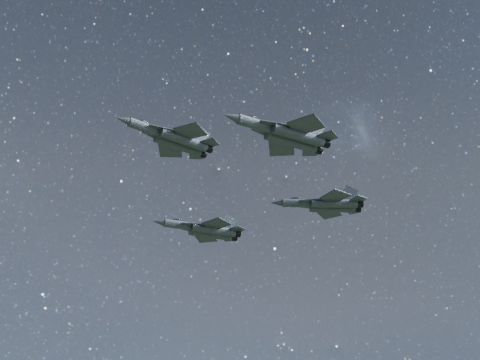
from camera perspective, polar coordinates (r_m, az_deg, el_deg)
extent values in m
cylinder|color=#32393F|center=(83.32, -9.08, 5.11)|extent=(6.85, 3.50, 1.42)
cone|color=#32393F|center=(81.99, -11.83, 6.03)|extent=(2.48, 1.91, 1.28)
ellipsoid|color=#1A2430|center=(83.35, -9.72, 5.73)|extent=(2.36, 1.60, 0.70)
cube|color=#32393F|center=(84.97, -6.21, 4.11)|extent=(7.52, 3.68, 1.18)
cylinder|color=#32393F|center=(84.20, -5.71, 4.09)|extent=(7.71, 3.79, 1.42)
cylinder|color=#32393F|center=(85.57, -6.31, 3.53)|extent=(7.71, 3.79, 1.42)
cylinder|color=black|center=(85.90, -3.27, 3.24)|extent=(1.54, 1.62, 1.31)
cylinder|color=black|center=(87.25, -3.89, 2.71)|extent=(1.54, 1.62, 1.31)
cube|color=#32393F|center=(82.88, -7.69, 5.10)|extent=(4.83, 1.62, 0.11)
cube|color=#32393F|center=(84.75, -8.46, 4.32)|extent=(4.62, 3.21, 0.11)
cube|color=#32393F|center=(82.61, -5.08, 4.92)|extent=(5.23, 5.16, 0.18)
cube|color=#32393F|center=(87.26, -7.09, 3.02)|extent=(4.28, 4.61, 0.18)
cube|color=#32393F|center=(84.98, -3.06, 3.77)|extent=(3.10, 3.08, 0.14)
cube|color=#32393F|center=(88.07, -4.48, 2.54)|extent=(2.51, 2.65, 0.14)
cube|color=#32393F|center=(86.03, -4.04, 4.59)|extent=(3.12, 0.90, 3.24)
cube|color=#32393F|center=(87.70, -4.80, 3.90)|extent=(2.97, 1.39, 3.24)
cylinder|color=#32393F|center=(106.88, -5.74, -4.62)|extent=(7.58, 2.14, 1.58)
cone|color=#32393F|center=(105.95, -8.28, -4.22)|extent=(2.53, 1.60, 1.42)
ellipsoid|color=#1A2430|center=(106.94, -6.35, -4.15)|extent=(2.48, 1.24, 0.78)
cube|color=#32393F|center=(108.11, -3.04, -5.05)|extent=(8.39, 2.14, 1.32)
cylinder|color=#32393F|center=(107.14, -2.68, -5.09)|extent=(8.59, 2.21, 1.58)
cylinder|color=#32393F|center=(108.92, -3.00, -5.50)|extent=(8.59, 2.21, 1.58)
cylinder|color=black|center=(108.47, -0.32, -5.44)|extent=(1.42, 1.55, 1.46)
cylinder|color=black|center=(110.23, -0.68, -5.83)|extent=(1.42, 1.55, 1.46)
cube|color=#32393F|center=(106.03, -4.60, -4.53)|extent=(5.35, 1.72, 0.12)
cube|color=#32393F|center=(108.44, -5.00, -5.09)|extent=(5.37, 2.46, 0.12)
cube|color=#32393F|center=(105.05, -2.38, -4.47)|extent=(5.67, 5.78, 0.20)
cube|color=#32393F|center=(111.08, -3.47, -5.86)|extent=(5.42, 5.64, 0.20)
cube|color=#32393F|center=(107.30, -0.29, -5.05)|extent=(3.35, 3.40, 0.15)
cube|color=#32393F|center=(111.33, -1.10, -5.96)|extent=(3.19, 3.29, 0.15)
cube|color=#32393F|center=(108.53, -1.13, -4.33)|extent=(3.52, 0.52, 3.60)
cube|color=#32393F|center=(110.71, -1.56, -4.85)|extent=(3.50, 0.71, 3.60)
cylinder|color=#32393F|center=(72.91, 2.16, 5.54)|extent=(6.85, 2.70, 1.41)
cone|color=#32393F|center=(71.26, -0.93, 6.44)|extent=(2.38, 1.67, 1.27)
ellipsoid|color=#1A2430|center=(72.87, 1.39, 6.20)|extent=(2.30, 1.36, 0.70)
cube|color=#32393F|center=(74.91, 5.33, 4.57)|extent=(7.55, 2.79, 1.18)
cylinder|color=#32393F|center=(74.23, 5.95, 4.58)|extent=(7.74, 2.88, 1.41)
cylinder|color=#32393F|center=(75.49, 5.22, 3.90)|extent=(7.74, 2.88, 1.41)
cylinder|color=black|center=(76.26, 8.61, 3.77)|extent=(1.41, 1.51, 1.30)
cylinder|color=black|center=(77.49, 7.85, 3.13)|extent=(1.41, 1.51, 1.30)
cube|color=#32393F|center=(72.66, 3.76, 5.62)|extent=(4.72, 1.02, 0.11)
cube|color=#32393F|center=(74.40, 2.81, 4.67)|extent=(4.74, 2.71, 0.11)
cube|color=#32393F|center=(72.75, 6.73, 5.57)|extent=(5.18, 5.20, 0.18)
cube|color=#32393F|center=(77.06, 4.26, 3.27)|extent=(4.60, 4.86, 0.18)
cube|color=#32393F|center=(75.38, 8.88, 4.38)|extent=(3.06, 3.08, 0.14)
cube|color=#32393F|center=(78.22, 7.15, 2.90)|extent=(2.70, 2.81, 0.14)
cube|color=#32393F|center=(76.28, 7.65, 5.23)|extent=(3.15, 0.56, 3.22)
cube|color=#32393F|center=(77.82, 6.73, 4.40)|extent=(3.07, 1.01, 3.22)
cylinder|color=#32393F|center=(91.35, 6.40, -2.35)|extent=(6.63, 2.90, 1.37)
cone|color=#32393F|center=(90.88, 3.76, -2.33)|extent=(2.34, 1.70, 1.23)
ellipsoid|color=#1A2430|center=(91.51, 5.72, -1.97)|extent=(2.25, 1.40, 0.68)
cube|color=#32393F|center=(92.06, 9.22, -2.39)|extent=(7.30, 3.02, 1.14)
cylinder|color=#32393F|center=(91.18, 9.54, -2.37)|extent=(7.48, 3.11, 1.37)
cylinder|color=#32393F|center=(92.72, 9.36, -2.85)|extent=(7.48, 3.11, 1.37)
cylinder|color=black|center=(92.03, 12.01, -2.38)|extent=(1.41, 1.50, 1.26)
cylinder|color=black|center=(93.55, 11.79, -2.86)|extent=(1.41, 1.50, 1.26)
cube|color=#32393F|center=(90.49, 7.48, -2.08)|extent=(4.54, 2.80, 0.11)
cube|color=#32393F|center=(92.58, 7.28, -2.74)|extent=(4.61, 1.20, 0.11)
cube|color=#32393F|center=(89.38, 9.65, -1.66)|extent=(4.34, 4.62, 0.18)
cube|color=#32393F|center=(94.63, 9.03, -3.32)|extent=(5.03, 5.02, 0.18)
cube|color=#32393F|center=(91.03, 11.94, -1.95)|extent=(2.54, 2.66, 0.13)
cube|color=#32393F|center=(94.55, 11.43, -3.07)|extent=(2.98, 2.98, 0.13)
cube|color=#32393F|center=(92.25, 11.04, -1.39)|extent=(2.93, 1.11, 3.12)
cube|color=#32393F|center=(94.15, 10.78, -2.01)|extent=(3.04, 0.63, 3.12)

